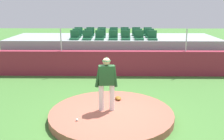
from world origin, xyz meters
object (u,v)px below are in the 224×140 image
(stadium_chair_12, at_px, (138,35))
(stadium_chair_19, at_px, (136,33))
(stadium_chair_15, at_px, (90,33))
(stadium_chair_2, at_px, (100,37))
(fielding_glove, at_px, (118,98))
(stadium_chair_0, at_px, (75,37))
(stadium_chair_1, at_px, (87,37))
(stadium_chair_4, at_px, (126,37))
(stadium_chair_6, at_px, (152,37))
(stadium_chair_17, at_px, (114,33))
(stadium_chair_18, at_px, (125,33))
(stadium_chair_7, at_px, (77,35))
(pitcher, at_px, (107,80))
(stadium_chair_5, at_px, (139,37))
(stadium_chair_13, at_px, (150,35))
(stadium_chair_14, at_px, (78,33))
(stadium_chair_16, at_px, (102,33))
(stadium_chair_8, at_px, (89,35))
(stadium_chair_9, at_px, (102,35))
(baseball, at_px, (77,120))
(stadium_chair_11, at_px, (126,35))
(stadium_chair_3, at_px, (113,37))
(stadium_chair_20, at_px, (148,33))
(stadium_chair_10, at_px, (114,35))

(stadium_chair_12, distance_m, stadium_chair_19, 0.93)
(stadium_chair_15, bearing_deg, stadium_chair_2, 110.63)
(fielding_glove, relative_size, stadium_chair_0, 0.60)
(stadium_chair_1, xyz_separation_m, stadium_chair_12, (2.80, 0.91, 0.00))
(stadium_chair_19, bearing_deg, stadium_chair_12, 91.41)
(stadium_chair_4, distance_m, stadium_chair_12, 1.13)
(stadium_chair_6, xyz_separation_m, stadium_chair_17, (-2.08, 1.78, 0.00))
(stadium_chair_18, bearing_deg, stadium_chair_2, 52.38)
(stadium_chair_4, relative_size, stadium_chair_7, 1.00)
(pitcher, distance_m, stadium_chair_12, 7.17)
(stadium_chair_17, bearing_deg, stadium_chair_18, -174.97)
(stadium_chair_5, relative_size, stadium_chair_18, 1.00)
(stadium_chair_13, xyz_separation_m, stadium_chair_14, (-4.20, 0.91, 0.00))
(stadium_chair_1, height_order, stadium_chair_17, same)
(stadium_chair_2, height_order, stadium_chair_4, same)
(stadium_chair_19, bearing_deg, stadium_chair_16, 1.50)
(stadium_chair_2, xyz_separation_m, stadium_chair_13, (2.81, 0.89, 0.00))
(stadium_chair_8, xyz_separation_m, stadium_chair_9, (0.74, 0.06, 0.00))
(stadium_chair_9, bearing_deg, stadium_chair_5, 156.29)
(stadium_chair_13, bearing_deg, stadium_chair_4, 31.28)
(baseball, relative_size, stadium_chair_11, 0.15)
(stadium_chair_5, bearing_deg, stadium_chair_6, 177.38)
(stadium_chair_13, height_order, stadium_chair_14, same)
(stadium_chair_12, bearing_deg, fielding_glove, 79.06)
(baseball, relative_size, stadium_chair_13, 0.15)
(stadium_chair_6, relative_size, stadium_chair_14, 1.00)
(stadium_chair_4, bearing_deg, stadium_chair_7, -17.19)
(stadium_chair_2, xyz_separation_m, stadium_chair_14, (-1.39, 1.80, 0.00))
(baseball, bearing_deg, stadium_chair_2, 87.78)
(stadium_chair_3, distance_m, stadium_chair_12, 1.65)
(stadium_chair_5, distance_m, stadium_chair_20, 1.88)
(stadium_chair_10, bearing_deg, stadium_chair_6, 157.05)
(baseball, height_order, stadium_chair_1, stadium_chair_1)
(stadium_chair_1, xyz_separation_m, stadium_chair_18, (2.08, 1.84, 0.00))
(stadium_chair_11, distance_m, stadium_chair_18, 0.91)
(stadium_chair_1, bearing_deg, stadium_chair_12, -162.07)
(stadium_chair_13, bearing_deg, baseball, 68.42)
(stadium_chair_7, xyz_separation_m, stadium_chair_13, (4.18, 0.00, 0.00))
(pitcher, distance_m, stadium_chair_14, 8.14)
(fielding_glove, height_order, stadium_chair_7, stadium_chair_7)
(stadium_chair_7, xyz_separation_m, stadium_chair_18, (2.77, 0.94, 0.00))
(stadium_chair_6, relative_size, stadium_chair_9, 1.00)
(baseball, bearing_deg, stadium_chair_11, 77.60)
(stadium_chair_10, xyz_separation_m, stadium_chair_13, (2.07, 0.02, 0.00))
(stadium_chair_8, relative_size, stadium_chair_9, 1.00)
(stadium_chair_4, relative_size, stadium_chair_19, 1.00)
(stadium_chair_19, height_order, stadium_chair_20, same)
(stadium_chair_0, distance_m, stadium_chair_8, 1.08)
(stadium_chair_3, relative_size, stadium_chair_5, 1.00)
(stadium_chair_10, relative_size, stadium_chair_16, 1.00)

